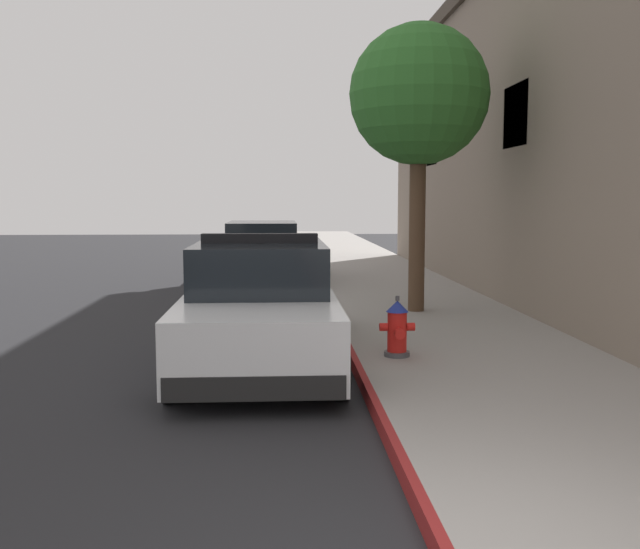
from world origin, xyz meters
name	(u,v)px	position (x,y,z in m)	size (l,w,h in m)	color
ground_plane	(94,320)	(-4.40, 10.00, -0.10)	(30.69, 60.00, 0.20)	#232326
sidewalk_pavement	(415,307)	(1.60, 10.00, 0.08)	(3.21, 60.00, 0.16)	gray
curb_painted_edge	(329,308)	(-0.04, 10.00, 0.08)	(0.08, 60.00, 0.16)	maroon
police_cruiser	(260,307)	(-1.22, 5.82, 0.74)	(1.94, 4.84, 1.68)	white
parked_car_silver_ahead	(262,256)	(-1.37, 14.23, 0.74)	(1.94, 4.84, 1.56)	black
fire_hydrant	(397,329)	(0.49, 5.41, 0.51)	(0.44, 0.40, 0.76)	#4C4C51
street_tree	(419,97)	(1.43, 9.04, 3.85)	(2.39, 2.39, 4.92)	brown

